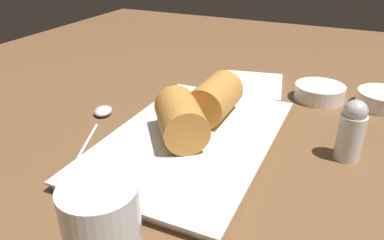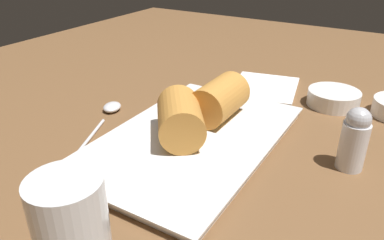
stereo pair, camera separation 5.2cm
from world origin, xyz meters
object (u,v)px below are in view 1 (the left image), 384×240
object	(u,v)px
spoon	(101,115)
salt_shaker	(352,130)
serving_plate	(192,140)
dipping_bowl_far	(383,99)
napkin	(251,85)
dipping_bowl_near	(320,92)

from	to	relation	value
spoon	salt_shaker	size ratio (longest dim) A/B	1.82
serving_plate	dipping_bowl_far	size ratio (longest dim) A/B	3.90
spoon	napkin	distance (cm)	30.45
serving_plate	salt_shaker	size ratio (longest dim) A/B	4.09
dipping_bowl_near	spoon	xyz separation A→B (cm)	(23.15, -31.64, -0.93)
dipping_bowl_far	napkin	size ratio (longest dim) A/B	0.55
serving_plate	spoon	size ratio (longest dim) A/B	2.25
serving_plate	spoon	world-z (taller)	serving_plate
dipping_bowl_far	salt_shaker	distance (cm)	21.13
dipping_bowl_near	dipping_bowl_far	xyz separation A→B (cm)	(-1.28, 10.65, 0.00)
serving_plate	napkin	bearing A→B (deg)	177.61
dipping_bowl_near	napkin	world-z (taller)	dipping_bowl_near
salt_shaker	serving_plate	bearing A→B (deg)	-75.00
dipping_bowl_near	napkin	xyz separation A→B (cm)	(-1.12, -13.27, -1.23)
dipping_bowl_near	dipping_bowl_far	distance (cm)	10.73
spoon	salt_shaker	world-z (taller)	salt_shaker
serving_plate	dipping_bowl_far	xyz separation A→B (cm)	(-26.01, 25.00, 0.77)
serving_plate	dipping_bowl_near	distance (cm)	28.61
serving_plate	dipping_bowl_near	size ratio (longest dim) A/B	3.90
dipping_bowl_far	spoon	world-z (taller)	dipping_bowl_far
salt_shaker	dipping_bowl_near	bearing A→B (deg)	-161.88
dipping_bowl_near	dipping_bowl_far	size ratio (longest dim) A/B	1.00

